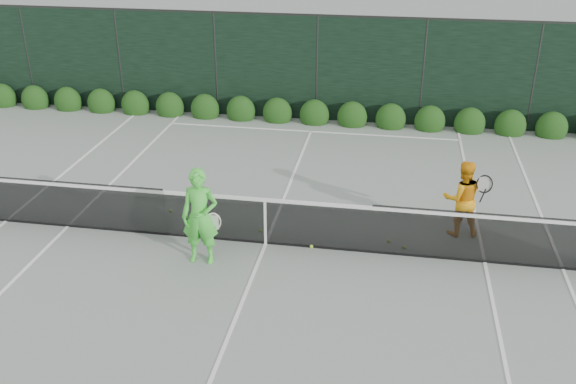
# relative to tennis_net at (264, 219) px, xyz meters

# --- Properties ---
(ground) EXTENTS (80.00, 80.00, 0.00)m
(ground) POSITION_rel_tennis_net_xyz_m (0.02, 0.00, -0.53)
(ground) COLOR gray
(ground) RESTS_ON ground
(tennis_net) EXTENTS (12.90, 0.10, 1.07)m
(tennis_net) POSITION_rel_tennis_net_xyz_m (0.00, 0.00, 0.00)
(tennis_net) COLOR black
(tennis_net) RESTS_ON ground
(player_woman) EXTENTS (0.69, 0.46, 1.82)m
(player_woman) POSITION_rel_tennis_net_xyz_m (-1.00, -0.79, 0.38)
(player_woman) COLOR #48D93F
(player_woman) RESTS_ON ground
(player_man) EXTENTS (0.92, 0.70, 1.56)m
(player_man) POSITION_rel_tennis_net_xyz_m (3.72, 1.04, 0.25)
(player_man) COLOR #FFA915
(player_man) RESTS_ON ground
(court_lines) EXTENTS (11.03, 23.83, 0.01)m
(court_lines) POSITION_rel_tennis_net_xyz_m (0.02, 0.00, -0.53)
(court_lines) COLOR white
(court_lines) RESTS_ON ground
(windscreen_fence) EXTENTS (32.00, 21.07, 3.06)m
(windscreen_fence) POSITION_rel_tennis_net_xyz_m (0.02, -2.71, 0.98)
(windscreen_fence) COLOR black
(windscreen_fence) RESTS_ON ground
(hedge_row) EXTENTS (31.66, 0.65, 0.94)m
(hedge_row) POSITION_rel_tennis_net_xyz_m (0.02, 7.15, -0.30)
(hedge_row) COLOR black
(hedge_row) RESTS_ON ground
(tennis_balls) EXTENTS (4.97, 1.05, 0.07)m
(tennis_balls) POSITION_rel_tennis_net_xyz_m (0.71, 0.42, -0.50)
(tennis_balls) COLOR #B9EC34
(tennis_balls) RESTS_ON ground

